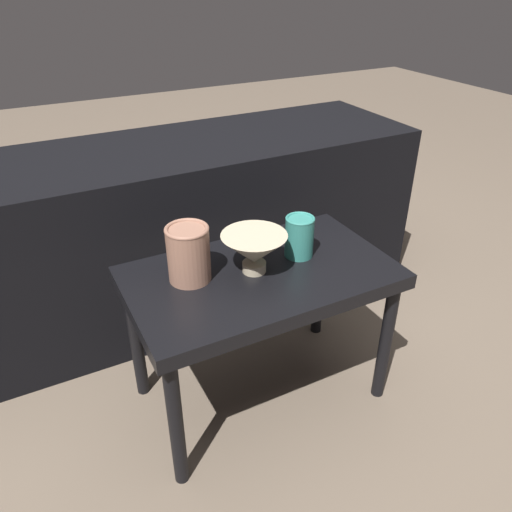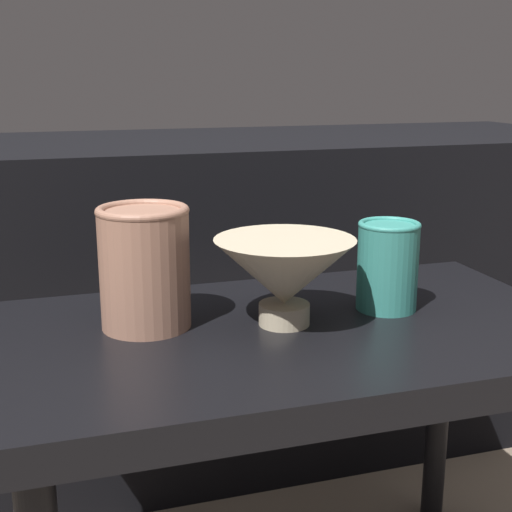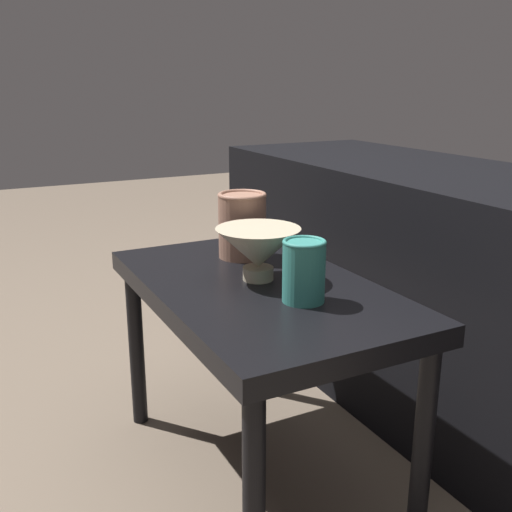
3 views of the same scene
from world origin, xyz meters
name	(u,v)px [view 1 (image 1 of 3)]	position (x,y,z in m)	size (l,w,h in m)	color
ground_plane	(260,391)	(0.00, 0.00, 0.00)	(8.00, 8.00, 0.00)	#6B5B4C
table	(261,288)	(0.00, 0.00, 0.38)	(0.70, 0.41, 0.44)	black
couch_backdrop	(187,227)	(0.00, 0.57, 0.31)	(1.64, 0.50, 0.61)	black
bowl	(254,250)	(-0.01, 0.01, 0.50)	(0.17, 0.17, 0.11)	#C1B293
vase_textured_left	(188,253)	(-0.18, 0.05, 0.51)	(0.11, 0.11, 0.15)	#996B56
vase_colorful_right	(299,236)	(0.13, 0.02, 0.50)	(0.08, 0.08, 0.11)	teal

